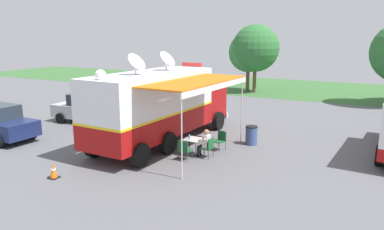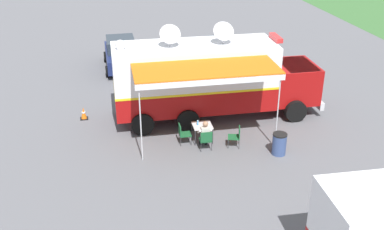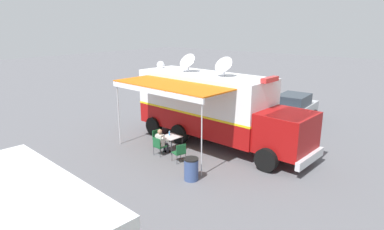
% 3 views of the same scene
% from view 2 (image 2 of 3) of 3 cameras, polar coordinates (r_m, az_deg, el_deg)
% --- Properties ---
extents(ground_plane, '(100.00, 100.00, 0.00)m').
position_cam_2_polar(ground_plane, '(21.71, 0.31, -0.26)').
color(ground_plane, '#5B5B60').
extents(lot_stripe, '(0.30, 4.80, 0.01)m').
position_cam_2_polar(lot_stripe, '(23.72, -1.37, 2.10)').
color(lot_stripe, silver).
rests_on(lot_stripe, ground).
extents(command_truck, '(5.07, 9.58, 4.53)m').
position_cam_2_polar(command_truck, '(21.04, 2.34, 4.63)').
color(command_truck, '#9E0F0F').
rests_on(command_truck, ground).
extents(folding_table, '(0.83, 0.83, 0.73)m').
position_cam_2_polar(folding_table, '(19.41, 1.27, -1.40)').
color(folding_table, silver).
rests_on(folding_table, ground).
extents(water_bottle, '(0.07, 0.07, 0.22)m').
position_cam_2_polar(water_bottle, '(19.35, 0.71, -0.95)').
color(water_bottle, '#4C99D8').
rests_on(water_bottle, folding_table).
extents(folding_chair_at_table, '(0.50, 0.50, 0.87)m').
position_cam_2_polar(folding_chair_at_table, '(18.79, 1.70, -2.94)').
color(folding_chair_at_table, '#19562D').
rests_on(folding_chair_at_table, ground).
extents(folding_chair_beside_table, '(0.50, 0.50, 0.87)m').
position_cam_2_polar(folding_chair_beside_table, '(19.26, -1.15, -2.16)').
color(folding_chair_beside_table, '#19562D').
rests_on(folding_chair_beside_table, ground).
extents(folding_chair_spare_by_truck, '(0.60, 0.60, 0.87)m').
position_cam_2_polar(folding_chair_spare_by_truck, '(19.14, 5.46, -2.48)').
color(folding_chair_spare_by_truck, '#19562D').
rests_on(folding_chair_spare_by_truck, ground).
extents(seated_responder, '(0.67, 0.57, 1.25)m').
position_cam_2_polar(seated_responder, '(18.88, 1.59, -2.30)').
color(seated_responder, silver).
rests_on(seated_responder, ground).
extents(trash_bin, '(0.57, 0.57, 0.91)m').
position_cam_2_polar(trash_bin, '(18.86, 10.66, -3.50)').
color(trash_bin, '#384C7F').
rests_on(trash_bin, ground).
extents(traffic_cone, '(0.36, 0.36, 0.58)m').
position_cam_2_polar(traffic_cone, '(22.01, -13.15, 0.21)').
color(traffic_cone, black).
rests_on(traffic_cone, ground).
extents(car_behind_truck, '(4.31, 2.23, 1.76)m').
position_cam_2_polar(car_behind_truck, '(27.41, 2.01, 7.40)').
color(car_behind_truck, '#B2B5BA').
rests_on(car_behind_truck, ground).
extents(car_far_corner, '(4.23, 2.08, 1.76)m').
position_cam_2_polar(car_far_corner, '(27.92, -8.67, 7.46)').
color(car_far_corner, navy).
rests_on(car_far_corner, ground).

